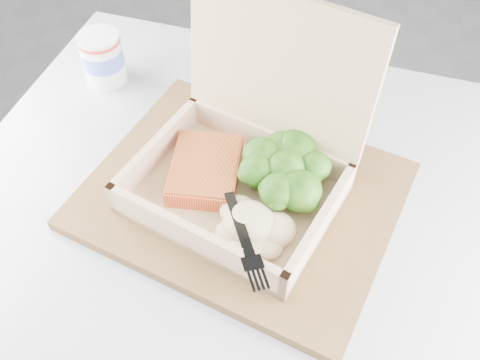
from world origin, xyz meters
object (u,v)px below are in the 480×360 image
(serving_tray, at_px, (242,195))
(takeout_container, at_px, (249,151))
(paper_cup, at_px, (102,57))
(cafe_table, at_px, (234,302))

(serving_tray, relative_size, takeout_container, 1.37)
(serving_tray, bearing_deg, paper_cup, 151.08)
(cafe_table, distance_m, takeout_container, 0.27)
(cafe_table, distance_m, paper_cup, 0.42)
(cafe_table, xyz_separation_m, paper_cup, (-0.28, 0.21, 0.23))
(cafe_table, height_order, paper_cup, paper_cup)
(serving_tray, bearing_deg, takeout_container, 85.96)
(cafe_table, bearing_deg, takeout_container, 93.60)
(paper_cup, bearing_deg, cafe_table, -35.97)
(takeout_container, height_order, paper_cup, takeout_container)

